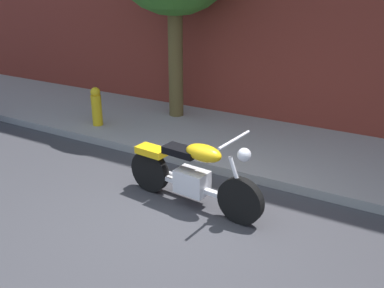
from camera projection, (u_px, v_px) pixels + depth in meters
ground_plane at (175, 224)px, 5.36m from camera, size 60.00×60.00×0.00m
sidewalk at (260, 146)px, 7.61m from camera, size 24.01×2.61×0.14m
motorcycle at (192, 175)px, 5.63m from camera, size 2.10×0.70×1.12m
fire_hydrant at (97, 110)px, 8.34m from camera, size 0.20×0.20×0.91m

